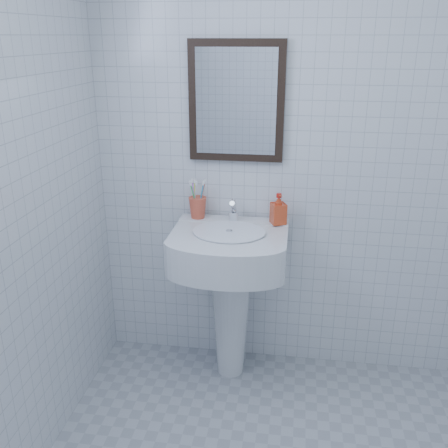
# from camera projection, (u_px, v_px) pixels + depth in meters

# --- Properties ---
(wall_back) EXTENTS (2.20, 0.02, 2.50)m
(wall_back) POSITION_uv_depth(u_px,v_px,m) (296.00, 160.00, 2.67)
(wall_back) COLOR silver
(wall_back) RESTS_ON ground
(washbasin) EXTENTS (0.60, 0.44, 0.93)m
(washbasin) POSITION_uv_depth(u_px,v_px,m) (230.00, 279.00, 2.74)
(washbasin) COLOR silver
(washbasin) RESTS_ON ground
(faucet) EXTENTS (0.05, 0.12, 0.13)m
(faucet) POSITION_uv_depth(u_px,v_px,m) (233.00, 212.00, 2.71)
(faucet) COLOR silver
(faucet) RESTS_ON washbasin
(toothbrush_cup) EXTENTS (0.12, 0.12, 0.12)m
(toothbrush_cup) POSITION_uv_depth(u_px,v_px,m) (198.00, 208.00, 2.76)
(toothbrush_cup) COLOR #C84A31
(toothbrush_cup) RESTS_ON washbasin
(soap_dispenser) EXTENTS (0.10, 0.10, 0.17)m
(soap_dispenser) POSITION_uv_depth(u_px,v_px,m) (278.00, 209.00, 2.67)
(soap_dispenser) COLOR red
(soap_dispenser) RESTS_ON washbasin
(wall_mirror) EXTENTS (0.50, 0.04, 0.62)m
(wall_mirror) POSITION_uv_depth(u_px,v_px,m) (236.00, 102.00, 2.59)
(wall_mirror) COLOR black
(wall_mirror) RESTS_ON wall_back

